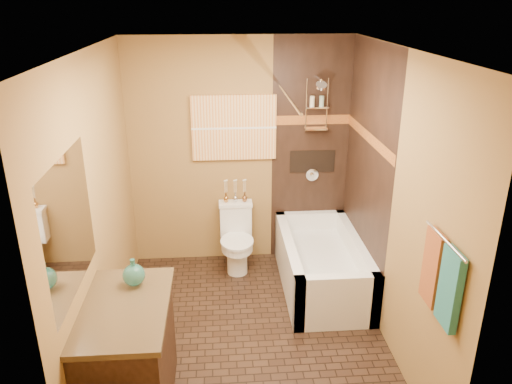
{
  "coord_description": "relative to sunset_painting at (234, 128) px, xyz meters",
  "views": [
    {
      "loc": [
        -0.24,
        -3.71,
        2.86
      ],
      "look_at": [
        0.09,
        0.4,
        1.23
      ],
      "focal_mm": 35.0,
      "sensor_mm": 36.0,
      "label": 1
    }
  ],
  "objects": [
    {
      "name": "towel_rust",
      "position": [
        1.22,
        -2.4,
        -0.37
      ],
      "size": [
        0.05,
        0.22,
        0.52
      ],
      "primitive_type": "cube",
      "color": "brown",
      "rests_on": "towel_bar"
    },
    {
      "name": "shower_fixtures",
      "position": [
        0.86,
        -0.1,
        0.12
      ],
      "size": [
        0.24,
        0.33,
        1.16
      ],
      "color": "silver",
      "rests_on": "floor"
    },
    {
      "name": "teal_bottle",
      "position": [
        -0.81,
        -1.97,
        -0.56
      ],
      "size": [
        0.16,
        0.16,
        0.26
      ],
      "primitive_type": null,
      "rotation": [
        0.0,
        0.0,
        0.0
      ],
      "color": "#23695A",
      "rests_on": "vanity"
    },
    {
      "name": "bathtub",
      "position": [
        0.86,
        -0.73,
        -1.33
      ],
      "size": [
        0.8,
        1.5,
        0.55
      ],
      "color": "white",
      "rests_on": "floor"
    },
    {
      "name": "vanity",
      "position": [
        -0.86,
        -2.24,
        -1.11
      ],
      "size": [
        0.62,
        1.0,
        0.88
      ],
      "rotation": [
        0.0,
        0.0,
        -0.01
      ],
      "color": "black",
      "rests_on": "floor"
    },
    {
      "name": "wall_left",
      "position": [
        -1.14,
        -1.48,
        -0.3
      ],
      "size": [
        0.02,
        3.0,
        2.5
      ],
      "primitive_type": "cube",
      "color": "olive",
      "rests_on": "floor"
    },
    {
      "name": "toilet",
      "position": [
        -0.0,
        -0.25,
        -1.18
      ],
      "size": [
        0.37,
        0.54,
        0.73
      ],
      "rotation": [
        0.0,
        0.0,
        -0.0
      ],
      "color": "white",
      "rests_on": "floor"
    },
    {
      "name": "alcove_niche",
      "position": [
        0.86,
        0.01,
        -0.4
      ],
      "size": [
        0.5,
        0.01,
        0.25
      ],
      "primitive_type": "cube",
      "color": "black",
      "rests_on": "alcove_tile_back"
    },
    {
      "name": "towel_teal",
      "position": [
        1.22,
        -2.66,
        -0.37
      ],
      "size": [
        0.05,
        0.22,
        0.52
      ],
      "primitive_type": "cube",
      "color": "#216F68",
      "rests_on": "towel_bar"
    },
    {
      "name": "curtain_rod",
      "position": [
        0.46,
        -0.73,
        0.47
      ],
      "size": [
        0.03,
        1.55,
        0.03
      ],
      "primitive_type": "cylinder",
      "rotation": [
        1.57,
        0.0,
        0.0
      ],
      "color": "silver",
      "rests_on": "wall_back"
    },
    {
      "name": "floor",
      "position": [
        0.06,
        -1.48,
        -1.55
      ],
      "size": [
        3.0,
        3.0,
        0.0
      ],
      "primitive_type": "plane",
      "color": "black",
      "rests_on": "ground"
    },
    {
      "name": "mosaic_band_back",
      "position": [
        0.84,
        0.0,
        0.07
      ],
      "size": [
        0.85,
        0.01,
        0.1
      ],
      "primitive_type": "cube",
      "color": "brown",
      "rests_on": "alcove_tile_back"
    },
    {
      "name": "sunset_painting",
      "position": [
        0.0,
        0.0,
        0.0
      ],
      "size": [
        0.9,
        0.04,
        0.7
      ],
      "primitive_type": "cube",
      "color": "orange",
      "rests_on": "wall_back"
    },
    {
      "name": "wall_right",
      "position": [
        1.26,
        -1.48,
        -0.3
      ],
      "size": [
        0.02,
        3.0,
        2.5
      ],
      "primitive_type": "cube",
      "color": "olive",
      "rests_on": "floor"
    },
    {
      "name": "alcove_tile_right",
      "position": [
        1.25,
        -0.73,
        -0.3
      ],
      "size": [
        0.01,
        1.5,
        2.5
      ],
      "primitive_type": "cube",
      "color": "black",
      "rests_on": "wall_right"
    },
    {
      "name": "alcove_tile_back",
      "position": [
        0.84,
        0.01,
        -0.3
      ],
      "size": [
        0.85,
        0.01,
        2.5
      ],
      "primitive_type": "cube",
      "color": "black",
      "rests_on": "wall_back"
    },
    {
      "name": "vanity_mirror",
      "position": [
        -1.13,
        -2.24,
        -0.05
      ],
      "size": [
        0.01,
        1.0,
        0.9
      ],
      "primitive_type": "cube",
      "color": "white",
      "rests_on": "wall_left"
    },
    {
      "name": "mosaic_band_right",
      "position": [
        1.24,
        -0.73,
        0.07
      ],
      "size": [
        0.01,
        1.5,
        0.1
      ],
      "primitive_type": "cube",
      "color": "brown",
      "rests_on": "alcove_tile_right"
    },
    {
      "name": "wall_front",
      "position": [
        0.06,
        -2.98,
        -0.3
      ],
      "size": [
        2.4,
        0.02,
        2.5
      ],
      "primitive_type": "cube",
      "color": "olive",
      "rests_on": "floor"
    },
    {
      "name": "towel_bar",
      "position": [
        1.21,
        -2.53,
        -0.1
      ],
      "size": [
        0.02,
        0.55,
        0.02
      ],
      "primitive_type": "cylinder",
      "rotation": [
        1.57,
        0.0,
        0.0
      ],
      "color": "silver",
      "rests_on": "wall_right"
    },
    {
      "name": "ceiling",
      "position": [
        0.06,
        -1.48,
        0.95
      ],
      "size": [
        3.0,
        3.0,
        0.0
      ],
      "primitive_type": "plane",
      "color": "silver",
      "rests_on": "wall_back"
    },
    {
      "name": "wall_back",
      "position": [
        0.06,
        0.02,
        -0.3
      ],
      "size": [
        2.4,
        0.02,
        2.5
      ],
      "primitive_type": "cube",
      "color": "olive",
      "rests_on": "floor"
    },
    {
      "name": "bud_vases",
      "position": [
        -0.0,
        -0.08,
        -0.68
      ],
      "size": [
        0.26,
        0.05,
        0.26
      ],
      "color": "#BF823B",
      "rests_on": "toilet"
    }
  ]
}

